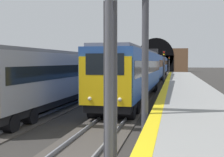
% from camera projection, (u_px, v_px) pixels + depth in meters
% --- Properties ---
extents(train_main_approaching, '(59.49, 3.20, 5.06)m').
position_uv_depth(train_main_approaching, '(152.00, 67.00, 43.68)').
color(train_main_approaching, '#264C99').
rests_on(train_main_approaching, ground_plane).
extents(train_adjacent_platform, '(56.36, 3.23, 4.79)m').
position_uv_depth(train_adjacent_platform, '(112.00, 69.00, 39.77)').
color(train_adjacent_platform, gray).
rests_on(train_adjacent_platform, ground_plane).
extents(railway_signal_near, '(0.39, 0.38, 5.41)m').
position_uv_depth(railway_signal_near, '(109.00, 64.00, 5.94)').
color(railway_signal_near, '#4C4C54').
rests_on(railway_signal_near, ground_plane).
extents(railway_signal_mid, '(0.39, 0.38, 4.59)m').
position_uv_depth(railway_signal_mid, '(164.00, 65.00, 38.17)').
color(railway_signal_mid, '#4C4C54').
rests_on(railway_signal_mid, ground_plane).
extents(railway_signal_far, '(0.39, 0.38, 4.50)m').
position_uv_depth(railway_signal_far, '(169.00, 64.00, 78.60)').
color(railway_signal_far, '#38383D').
rests_on(railway_signal_far, ground_plane).
extents(overhead_signal_gantry, '(0.70, 9.23, 7.25)m').
position_uv_depth(overhead_signal_gantry, '(43.00, 8.00, 12.94)').
color(overhead_signal_gantry, '#3F3F47').
rests_on(overhead_signal_gantry, ground_plane).
extents(tunnel_portal, '(2.34, 19.72, 11.04)m').
position_uv_depth(tunnel_portal, '(156.00, 60.00, 94.70)').
color(tunnel_portal, brown).
rests_on(tunnel_portal, ground_plane).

